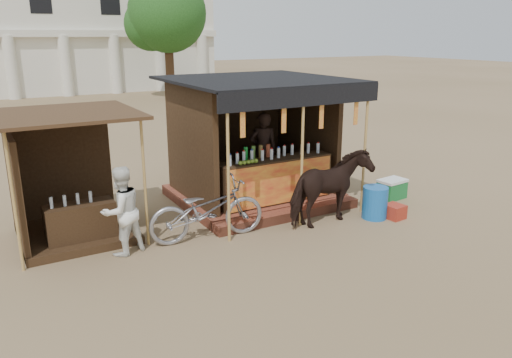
{
  "coord_description": "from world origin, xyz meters",
  "views": [
    {
      "loc": [
        -4.46,
        -6.12,
        3.71
      ],
      "look_at": [
        0.0,
        1.6,
        1.1
      ],
      "focal_mm": 35.0,
      "sensor_mm": 36.0,
      "label": 1
    }
  ],
  "objects": [
    {
      "name": "secondary_stall",
      "position": [
        -3.17,
        3.24,
        0.85
      ],
      "size": [
        2.4,
        2.4,
        2.38
      ],
      "color": "#372414",
      "rests_on": "ground"
    },
    {
      "name": "tree",
      "position": [
        5.81,
        22.14,
        4.63
      ],
      "size": [
        4.5,
        4.4,
        7.0
      ],
      "color": "#382314",
      "rests_on": "ground"
    },
    {
      "name": "bystander",
      "position": [
        -2.43,
        2.0,
        0.78
      ],
      "size": [
        0.91,
        0.8,
        1.57
      ],
      "primitive_type": "imported",
      "rotation": [
        0.0,
        0.0,
        3.46
      ],
      "color": "white",
      "rests_on": "ground"
    },
    {
      "name": "cow",
      "position": [
        1.54,
        1.32,
        0.75
      ],
      "size": [
        1.85,
        1.02,
        1.49
      ],
      "primitive_type": "imported",
      "rotation": [
        0.0,
        0.0,
        1.7
      ],
      "color": "black",
      "rests_on": "ground"
    },
    {
      "name": "main_stall",
      "position": [
        1.02,
        3.36,
        1.03
      ],
      "size": [
        3.6,
        3.61,
        2.78
      ],
      "color": "brown",
      "rests_on": "ground"
    },
    {
      "name": "ground",
      "position": [
        0.0,
        0.0,
        0.0
      ],
      "size": [
        120.0,
        120.0,
        0.0
      ],
      "primitive_type": "plane",
      "color": "#846B4C",
      "rests_on": "ground"
    },
    {
      "name": "background_building",
      "position": [
        -2.0,
        29.94,
        3.98
      ],
      "size": [
        26.0,
        7.45,
        8.18
      ],
      "color": "silver",
      "rests_on": "ground"
    },
    {
      "name": "red_crate",
      "position": [
        2.92,
        0.89,
        0.15
      ],
      "size": [
        0.4,
        0.42,
        0.29
      ],
      "primitive_type": "cube",
      "rotation": [
        0.0,
        0.0,
        0.11
      ],
      "color": "maroon",
      "rests_on": "ground"
    },
    {
      "name": "blue_barrel",
      "position": [
        2.57,
        1.12,
        0.34
      ],
      "size": [
        0.65,
        0.65,
        0.67
      ],
      "primitive_type": "cylinder",
      "rotation": [
        0.0,
        0.0,
        0.32
      ],
      "color": "#1659A7",
      "rests_on": "ground"
    },
    {
      "name": "motorbike",
      "position": [
        -0.9,
        1.85,
        0.57
      ],
      "size": [
        2.26,
        1.01,
        1.15
      ],
      "primitive_type": "imported",
      "rotation": [
        0.0,
        0.0,
        1.46
      ],
      "color": "#94929A",
      "rests_on": "ground"
    },
    {
      "name": "cooler",
      "position": [
        3.82,
        1.88,
        0.23
      ],
      "size": [
        0.68,
        0.51,
        0.46
      ],
      "color": "#186C2F",
      "rests_on": "ground"
    }
  ]
}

